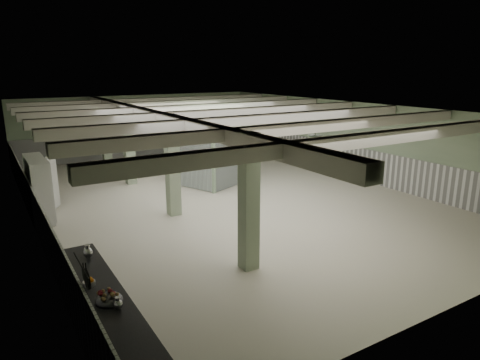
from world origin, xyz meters
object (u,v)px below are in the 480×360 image
prep_counter (102,314)px  guard_booth (213,142)px  filing_cabinet (242,161)px  walkin_cooler (39,189)px

prep_counter → guard_booth: (7.49, 9.43, 1.37)m
guard_booth → prep_counter: bearing=-150.8°
prep_counter → filing_cabinet: 13.64m
prep_counter → filing_cabinet: (9.33, 9.95, 0.18)m
prep_counter → walkin_cooler: walkin_cooler is taller
prep_counter → filing_cabinet: bearing=46.9°
prep_counter → walkin_cooler: (-0.08, 8.00, 0.61)m
prep_counter → guard_booth: guard_booth is taller
guard_booth → filing_cabinet: 2.25m
guard_booth → filing_cabinet: size_ratio=3.31×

